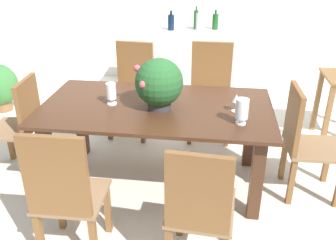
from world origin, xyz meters
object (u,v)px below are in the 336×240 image
object	(u,v)px
wine_glass	(236,99)
wine_bottle_green	(198,22)
dining_table	(156,119)
chair_near_left	(65,193)
chair_far_left	(133,84)
kitchen_counter	(181,65)
wine_bottle_clear	(215,21)
flower_centerpiece	(159,83)
crystal_vase_center_near	(111,92)
chair_near_right	(200,207)
chair_foot_end	(303,138)
chair_head_end	(22,122)
wine_bottle_dark	(196,19)
chair_far_right	(210,87)
crystal_vase_left	(242,110)
wine_bottle_amber	(171,22)

from	to	relation	value
wine_glass	wine_bottle_green	distance (m)	2.11
dining_table	chair_near_left	xyz separation A→B (m)	(-0.44, -1.00, -0.07)
chair_far_left	kitchen_counter	bearing A→B (deg)	71.67
chair_near_left	wine_bottle_clear	world-z (taller)	wine_bottle_clear
flower_centerpiece	kitchen_counter	world-z (taller)	flower_centerpiece
wine_glass	wine_bottle_green	xyz separation A→B (m)	(-0.43, 2.05, 0.21)
crystal_vase_center_near	wine_bottle_green	xyz separation A→B (m)	(0.61, 2.04, 0.21)
crystal_vase_center_near	chair_near_right	bearing A→B (deg)	-50.52
chair_foot_end	wine_glass	distance (m)	0.67
crystal_vase_center_near	wine_glass	world-z (taller)	crystal_vase_center_near
chair_far_left	chair_head_end	distance (m)	1.30
chair_near_left	flower_centerpiece	distance (m)	1.14
chair_foot_end	flower_centerpiece	xyz separation A→B (m)	(-1.20, -0.05, 0.44)
wine_glass	wine_bottle_clear	size ratio (longest dim) A/B	0.58
flower_centerpiece	wine_bottle_clear	size ratio (longest dim) A/B	1.68
chair_near_right	wine_bottle_dark	size ratio (longest dim) A/B	3.40
chair_far_left	chair_far_right	size ratio (longest dim) A/B	0.97
dining_table	chair_far_left	bearing A→B (deg)	113.09
wine_bottle_dark	chair_near_right	bearing A→B (deg)	-85.64
kitchen_counter	wine_bottle_green	xyz separation A→B (m)	(0.21, -0.00, 0.59)
wine_bottle_clear	chair_foot_end	bearing A→B (deg)	-69.54
chair_far_right	wine_glass	xyz separation A→B (m)	(0.22, -1.03, 0.29)
flower_centerpiece	wine_glass	distance (m)	0.64
chair_far_right	crystal_vase_left	xyz separation A→B (m)	(0.26, -1.25, 0.30)
flower_centerpiece	wine_glass	xyz separation A→B (m)	(0.63, 0.02, -0.11)
chair_far_left	kitchen_counter	distance (m)	1.11
chair_foot_end	chair_far_left	bearing A→B (deg)	57.08
chair_foot_end	wine_bottle_dark	xyz separation A→B (m)	(-1.05, 2.16, 0.55)
wine_bottle_clear	chair_head_end	bearing A→B (deg)	-128.65
chair_far_left	crystal_vase_center_near	bearing A→B (deg)	-81.98
dining_table	crystal_vase_left	bearing A→B (deg)	-20.11
crystal_vase_left	wine_bottle_green	bearing A→B (deg)	101.52
wine_bottle_dark	wine_bottle_green	size ratio (longest dim) A/B	1.00
dining_table	kitchen_counter	xyz separation A→B (m)	(0.02, 2.02, -0.15)
crystal_vase_left	wine_glass	bearing A→B (deg)	98.27
chair_foot_end	wine_glass	xyz separation A→B (m)	(-0.58, -0.02, 0.33)
chair_foot_end	chair_far_left	size ratio (longest dim) A/B	0.95
wine_bottle_dark	flower_centerpiece	bearing A→B (deg)	-94.04
chair_near_left	chair_near_right	distance (m)	0.87
kitchen_counter	wine_bottle_dark	bearing A→B (deg)	36.87
chair_near_right	chair_far_right	bearing A→B (deg)	-85.95
wine_glass	chair_near_right	bearing A→B (deg)	-103.26
wine_glass	chair_foot_end	bearing A→B (deg)	2.42
wine_bottle_dark	wine_bottle_green	bearing A→B (deg)	-73.54
wine_bottle_dark	wine_bottle_amber	size ratio (longest dim) A/B	1.16
wine_bottle_dark	wine_bottle_clear	distance (m)	0.26
crystal_vase_left	wine_glass	world-z (taller)	crystal_vase_left
flower_centerpiece	wine_bottle_green	xyz separation A→B (m)	(0.19, 2.07, 0.10)
dining_table	wine_glass	xyz separation A→B (m)	(0.66, -0.03, 0.24)
chair_far_left	wine_glass	distance (m)	1.53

